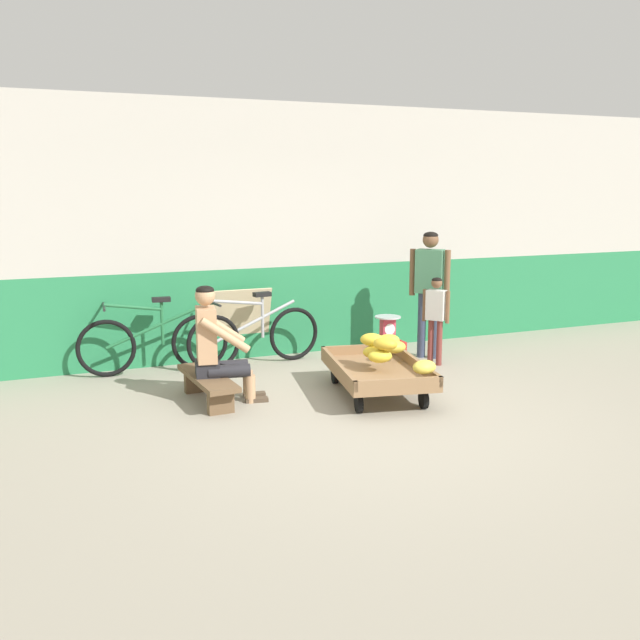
# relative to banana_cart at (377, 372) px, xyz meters

# --- Properties ---
(ground_plane) EXTENTS (80.00, 80.00, 0.00)m
(ground_plane) POSITION_rel_banana_cart_xyz_m (-0.37, -0.84, -0.24)
(ground_plane) COLOR gray
(back_wall) EXTENTS (16.00, 0.30, 3.04)m
(back_wall) POSITION_rel_banana_cart_xyz_m (-0.37, 2.15, 1.28)
(back_wall) COLOR #287F4C
(back_wall) RESTS_ON ground
(banana_cart) EXTENTS (1.10, 1.57, 0.36)m
(banana_cart) POSITION_rel_banana_cart_xyz_m (0.00, 0.00, 0.00)
(banana_cart) COLOR #8E6B47
(banana_cart) RESTS_ON ground
(banana_pile) EXTENTS (0.70, 1.39, 0.26)m
(banana_pile) POSITION_rel_banana_cart_xyz_m (0.13, 0.01, 0.22)
(banana_pile) COLOR yellow
(banana_pile) RESTS_ON banana_cart
(low_bench) EXTENTS (0.37, 1.12, 0.27)m
(low_bench) POSITION_rel_banana_cart_xyz_m (-1.61, 0.42, -0.04)
(low_bench) COLOR brown
(low_bench) RESTS_ON ground
(vendor_seated) EXTENTS (0.72, 0.55, 1.14)m
(vendor_seated) POSITION_rel_banana_cart_xyz_m (-1.53, 0.40, 0.33)
(vendor_seated) COLOR tan
(vendor_seated) RESTS_ON ground
(plastic_crate) EXTENTS (0.36, 0.28, 0.30)m
(plastic_crate) POSITION_rel_banana_cart_xyz_m (0.64, 0.98, -0.09)
(plastic_crate) COLOR red
(plastic_crate) RESTS_ON ground
(weighing_scale) EXTENTS (0.30, 0.30, 0.29)m
(weighing_scale) POSITION_rel_banana_cart_xyz_m (0.64, 0.98, 0.21)
(weighing_scale) COLOR #28282D
(weighing_scale) RESTS_ON plastic_crate
(bicycle_near_left) EXTENTS (1.66, 0.48, 0.86)m
(bicycle_near_left) POSITION_rel_banana_cart_xyz_m (-1.91, 1.71, 0.11)
(bicycle_near_left) COLOR black
(bicycle_near_left) RESTS_ON ground
(bicycle_far_left) EXTENTS (1.65, 0.48, 0.86)m
(bicycle_far_left) POSITION_rel_banana_cart_xyz_m (-0.76, 1.63, 0.11)
(bicycle_far_left) COLOR black
(bicycle_far_left) RESTS_ON ground
(sign_board) EXTENTS (0.70, 0.27, 0.87)m
(sign_board) POSITION_rel_banana_cart_xyz_m (-0.82, 1.98, 0.19)
(sign_board) COLOR #C6B289
(sign_board) RESTS_ON ground
(customer_adult) EXTENTS (0.38, 0.37, 1.53)m
(customer_adult) POSITION_rel_banana_cart_xyz_m (1.30, 1.18, 0.71)
(customer_adult) COLOR #38425B
(customer_adult) RESTS_ON ground
(customer_child) EXTENTS (0.24, 0.27, 1.03)m
(customer_child) POSITION_rel_banana_cart_xyz_m (1.19, 0.85, 0.40)
(customer_child) COLOR brown
(customer_child) RESTS_ON ground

